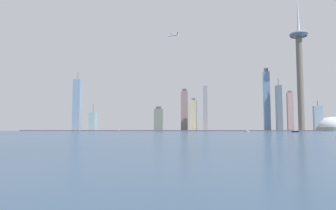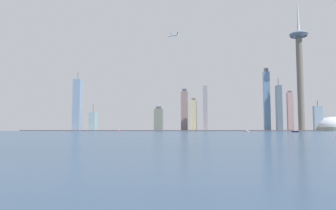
% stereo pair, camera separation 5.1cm
% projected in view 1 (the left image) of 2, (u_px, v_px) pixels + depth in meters
% --- Properties ---
extents(ground_plane, '(6000.00, 6000.00, 0.00)m').
position_uv_depth(ground_plane, '(126.00, 133.00, 326.81)').
color(ground_plane, navy).
extents(waterfront_pier, '(937.06, 57.12, 2.86)m').
position_uv_depth(waterfront_pier, '(181.00, 131.00, 858.43)').
color(waterfront_pier, '#665A61').
rests_on(waterfront_pier, ground).
extents(observation_tower, '(47.59, 47.59, 372.02)m').
position_uv_depth(observation_tower, '(300.00, 62.00, 821.32)').
color(observation_tower, '#6F665A').
rests_on(observation_tower, ground).
extents(stadium_dome, '(96.35, 96.35, 54.36)m').
position_uv_depth(stadium_dome, '(334.00, 128.00, 806.30)').
color(stadium_dome, '#989C84').
rests_on(stadium_dome, ground).
extents(skyscraper_0, '(15.51, 13.31, 112.04)m').
position_uv_depth(skyscraper_0, '(290.00, 111.00, 857.03)').
color(skyscraper_0, '#C59E9C').
rests_on(skyscraper_0, ground).
extents(skyscraper_1, '(12.24, 25.05, 129.32)m').
position_uv_depth(skyscraper_1, '(205.00, 108.00, 886.26)').
color(skyscraper_1, gray).
rests_on(skyscraper_1, ground).
extents(skyscraper_2, '(17.16, 25.14, 95.60)m').
position_uv_depth(skyscraper_2, '(194.00, 115.00, 901.21)').
color(skyscraper_2, '#C5BA92').
rests_on(skyscraper_2, ground).
extents(skyscraper_3, '(23.67, 18.60, 179.38)m').
position_uv_depth(skyscraper_3, '(77.00, 105.00, 938.81)').
color(skyscraper_3, '#7C97B4').
rests_on(skyscraper_3, ground).
extents(skyscraper_4, '(26.39, 15.69, 74.74)m').
position_uv_depth(skyscraper_4, '(159.00, 119.00, 945.74)').
color(skyscraper_4, slate).
rests_on(skyscraper_4, ground).
extents(skyscraper_5, '(20.22, 21.13, 80.32)m').
position_uv_depth(skyscraper_5, '(93.00, 122.00, 936.61)').
color(skyscraper_5, '#89ABB2').
rests_on(skyscraper_5, ground).
extents(skyscraper_6, '(16.74, 16.64, 175.70)m').
position_uv_depth(skyscraper_6, '(267.00, 101.00, 857.30)').
color(skyscraper_6, '#5E84A8').
rests_on(skyscraper_6, ground).
extents(skyscraper_7, '(20.69, 22.11, 130.19)m').
position_uv_depth(skyscraper_7, '(185.00, 111.00, 953.65)').
color(skyscraper_7, gray).
rests_on(skyscraper_7, ground).
extents(skyscraper_8, '(21.20, 14.05, 80.36)m').
position_uv_depth(skyscraper_8, '(318.00, 119.00, 807.85)').
color(skyscraper_8, '#8EA5BC').
rests_on(skyscraper_8, ground).
extents(skyscraper_9, '(13.07, 27.60, 143.22)m').
position_uv_depth(skyscraper_9, '(279.00, 108.00, 829.48)').
color(skyscraper_9, slate).
rests_on(skyscraper_9, ground).
extents(boat_0, '(10.29, 5.30, 3.67)m').
position_uv_depth(boat_0, '(295.00, 131.00, 460.41)').
color(boat_0, '#1B1733').
rests_on(boat_0, ground).
extents(boat_1, '(10.73, 17.58, 3.14)m').
position_uv_depth(boat_1, '(296.00, 131.00, 682.34)').
color(boat_1, '#AF2F19').
rests_on(boat_1, ground).
extents(boat_2, '(13.66, 15.01, 3.12)m').
position_uv_depth(boat_2, '(246.00, 131.00, 631.25)').
color(boat_2, beige).
rests_on(boat_2, ground).
extents(boat_3, '(4.44, 9.28, 10.20)m').
position_uv_depth(boat_3, '(119.00, 131.00, 753.29)').
color(boat_3, '#B42621').
rests_on(boat_3, ground).
extents(airplane, '(31.29, 30.91, 8.37)m').
position_uv_depth(airplane, '(173.00, 35.00, 837.12)').
color(airplane, silver).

